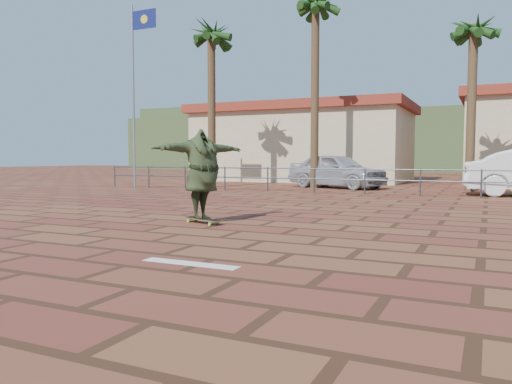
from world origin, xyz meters
TOP-DOWN VIEW (x-y plane):
  - ground at (0.00, 0.00)m, footprint 120.00×120.00m
  - paint_stripe at (0.70, -1.20)m, footprint 1.40×0.22m
  - guardrail at (0.00, 12.00)m, footprint 24.06×0.06m
  - flagpole at (-9.87, 11.00)m, footprint 1.30×0.10m
  - palm_far_left at (-7.50, 13.50)m, footprint 2.40×2.40m
  - palm_left at (-3.00, 15.00)m, footprint 2.40×2.40m
  - palm_center at (3.50, 15.50)m, footprint 2.40×2.40m
  - building_west at (-6.00, 22.00)m, footprint 12.60×7.60m
  - hill_front at (0.00, 50.00)m, footprint 70.00×18.00m
  - hill_back at (-22.00, 56.00)m, footprint 35.00×14.00m
  - longboard at (-1.24, 2.31)m, footprint 1.07×0.58m
  - skateboarder at (-1.24, 2.31)m, footprint 1.42×2.40m
  - car_silver at (-2.09, 15.48)m, footprint 5.04×3.39m

SIDE VIEW (x-z plane):
  - ground at x=0.00m, z-range 0.00..0.00m
  - paint_stripe at x=0.70m, z-range 0.00..0.01m
  - longboard at x=-1.24m, z-range 0.03..0.14m
  - guardrail at x=0.00m, z-range 0.18..1.18m
  - car_silver at x=-2.09m, z-range 0.00..1.59m
  - skateboarder at x=-1.24m, z-range 0.10..2.00m
  - building_west at x=-6.00m, z-range 0.03..4.53m
  - hill_front at x=0.00m, z-range 0.00..6.00m
  - hill_back at x=-22.00m, z-range 0.00..8.00m
  - flagpole at x=-9.87m, z-range 0.64..8.64m
  - palm_center at x=3.50m, z-range 2.49..10.24m
  - palm_far_left at x=-7.50m, z-range 2.71..10.96m
  - palm_left at x=-3.00m, z-range 3.23..12.68m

